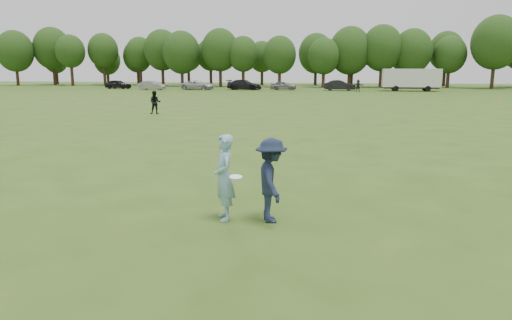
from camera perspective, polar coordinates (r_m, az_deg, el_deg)
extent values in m
plane|color=#314F16|center=(9.16, 3.69, -8.78)|extent=(200.00, 200.00, 0.00)
imported|color=#83B4CB|center=(9.58, -3.99, -2.19)|extent=(0.67, 0.78, 1.82)
imported|color=#1B253C|center=(9.44, 1.92, -2.54)|extent=(0.97, 1.28, 1.77)
imported|color=black|center=(33.35, -12.49, 7.03)|extent=(0.95, 0.83, 1.63)
imported|color=#252525|center=(66.85, 12.65, 9.06)|extent=(1.59, 0.56, 1.69)
imported|color=black|center=(78.29, -16.86, 9.05)|extent=(4.47, 2.29, 1.46)
imported|color=gray|center=(72.88, -12.91, 9.08)|extent=(4.27, 1.85, 1.37)
imported|color=#B4B3B8|center=(71.96, -7.29, 9.26)|extent=(5.23, 2.68, 1.41)
imported|color=black|center=(71.18, -1.48, 9.38)|extent=(5.53, 2.75, 1.54)
imported|color=slate|center=(70.56, 3.44, 9.27)|extent=(4.04, 1.79, 1.35)
imported|color=black|center=(69.61, 10.42, 9.16)|extent=(4.73, 1.77, 1.54)
cone|color=orange|center=(54.08, 27.85, 6.83)|extent=(0.28, 0.28, 0.30)
cylinder|color=white|center=(9.32, -2.54, -2.15)|extent=(0.31, 0.31, 0.07)
cube|color=silver|center=(70.58, 18.82, 9.69)|extent=(8.00, 2.50, 2.60)
cube|color=black|center=(70.62, 18.75, 8.56)|extent=(7.60, 2.30, 0.25)
cylinder|color=black|center=(69.09, 17.07, 8.53)|extent=(0.80, 0.25, 0.80)
cylinder|color=black|center=(71.57, 16.84, 8.62)|extent=(0.80, 0.25, 0.80)
cylinder|color=black|center=(69.75, 20.70, 8.32)|extent=(0.80, 0.25, 0.80)
cylinder|color=black|center=(72.21, 20.34, 8.42)|extent=(0.80, 0.25, 0.80)
cube|color=#333333|center=(70.11, 15.15, 8.79)|extent=(1.20, 0.15, 0.12)
cylinder|color=#332114|center=(101.58, -27.66, 9.28)|extent=(0.56, 0.56, 3.63)
ellipsoid|color=#1E3812|center=(101.62, -27.91, 11.94)|extent=(6.88, 6.88, 7.91)
cylinder|color=#332114|center=(101.97, -23.90, 9.74)|extent=(0.56, 0.56, 4.13)
ellipsoid|color=#1E3812|center=(102.05, -24.14, 12.62)|extent=(7.25, 7.25, 8.34)
cylinder|color=#332114|center=(95.61, -22.00, 9.86)|extent=(0.56, 0.56, 4.18)
ellipsoid|color=#1E3812|center=(95.66, -22.20, 12.48)|extent=(5.42, 5.42, 6.23)
cylinder|color=#332114|center=(96.17, -18.40, 10.13)|extent=(0.56, 0.56, 4.26)
ellipsoid|color=#1E3812|center=(96.23, -18.57, 12.85)|extent=(5.79, 5.79, 6.66)
cylinder|color=#332114|center=(94.55, -14.21, 10.24)|extent=(0.56, 0.56, 3.91)
ellipsoid|color=#1E3812|center=(94.60, -14.33, 12.83)|extent=(5.47, 5.47, 6.29)
cylinder|color=#332114|center=(90.88, -11.56, 10.30)|extent=(0.56, 0.56, 3.83)
ellipsoid|color=#1E3812|center=(90.94, -11.68, 13.31)|extent=(6.75, 6.75, 7.76)
cylinder|color=#332114|center=(86.40, -9.21, 10.15)|extent=(0.56, 0.56, 3.25)
ellipsoid|color=#1E3812|center=(86.44, -9.30, 13.13)|extent=(6.76, 6.76, 7.78)
cylinder|color=#332114|center=(84.72, -4.47, 10.39)|extent=(0.56, 0.56, 3.71)
ellipsoid|color=#1E3812|center=(84.78, -4.52, 13.56)|extent=(6.68, 6.68, 7.68)
cylinder|color=#332114|center=(83.37, -1.61, 10.32)|extent=(0.56, 0.56, 3.46)
ellipsoid|color=#1E3812|center=(83.40, -1.62, 13.11)|extent=(5.49, 5.49, 6.31)
cylinder|color=#332114|center=(82.16, 2.95, 10.18)|extent=(0.56, 0.56, 3.14)
ellipsoid|color=#1E3812|center=(82.18, 2.98, 12.99)|extent=(5.78, 5.78, 6.64)
cylinder|color=#332114|center=(81.30, 8.41, 10.02)|extent=(0.56, 0.56, 3.01)
ellipsoid|color=#1E3812|center=(81.31, 8.49, 12.72)|extent=(5.46, 5.46, 6.28)
cylinder|color=#332114|center=(83.66, 11.54, 10.02)|extent=(0.56, 0.56, 3.23)
ellipsoid|color=#1E3812|center=(83.71, 11.67, 13.25)|extent=(7.29, 7.29, 8.38)
cylinder|color=#332114|center=(83.85, 15.31, 10.04)|extent=(0.56, 0.56, 3.77)
ellipsoid|color=#1E3812|center=(83.92, 15.48, 13.34)|extent=(6.95, 6.95, 8.00)
cylinder|color=#332114|center=(85.04, 18.76, 9.71)|extent=(0.56, 0.56, 3.33)
ellipsoid|color=#1E3812|center=(85.08, 18.96, 12.74)|extent=(6.71, 6.71, 7.71)
cylinder|color=#332114|center=(86.41, 22.86, 9.41)|extent=(0.56, 0.56, 3.22)
ellipsoid|color=#1E3812|center=(86.43, 23.06, 12.03)|extent=(5.54, 5.54, 6.37)
cylinder|color=#332114|center=(85.15, 27.47, 9.33)|extent=(0.56, 0.56, 4.15)
ellipsoid|color=#1E3812|center=(85.25, 27.80, 12.88)|extent=(7.59, 7.59, 8.73)
cylinder|color=#332114|center=(107.70, -23.62, 9.49)|extent=(0.56, 0.56, 2.97)
ellipsoid|color=#1E3812|center=(107.70, -23.77, 11.37)|extent=(4.85, 4.85, 5.58)
cylinder|color=#332114|center=(102.99, -18.00, 9.76)|extent=(0.56, 0.56, 2.73)
ellipsoid|color=#1E3812|center=(102.99, -18.13, 11.81)|extent=(5.45, 5.45, 6.27)
cylinder|color=#332114|center=(98.23, -14.50, 10.06)|extent=(0.56, 0.56, 3.25)
ellipsoid|color=#1E3812|center=(98.25, -14.62, 12.41)|extent=(5.68, 5.68, 6.53)
cylinder|color=#332114|center=(97.44, -8.41, 10.39)|extent=(0.56, 0.56, 3.62)
ellipsoid|color=#1E3812|center=(97.47, -8.48, 12.90)|extent=(5.80, 5.80, 6.67)
cylinder|color=#332114|center=(93.40, -5.66, 10.42)|extent=(0.56, 0.56, 3.61)
ellipsoid|color=#1E3812|center=(93.44, -5.71, 12.98)|extent=(5.58, 5.58, 6.42)
cylinder|color=#332114|center=(91.70, 0.75, 10.36)|extent=(0.56, 0.56, 3.29)
ellipsoid|color=#1E3812|center=(91.72, 0.75, 12.79)|extent=(5.30, 5.30, 6.09)
cylinder|color=#332114|center=(92.06, 7.43, 10.27)|extent=(0.56, 0.56, 3.28)
ellipsoid|color=#1E3812|center=(92.10, 7.51, 13.08)|extent=(6.78, 6.78, 7.79)
cylinder|color=#332114|center=(90.45, 11.85, 10.05)|extent=(0.56, 0.56, 3.11)
ellipsoid|color=#1E3812|center=(90.46, 11.95, 12.48)|extent=(5.34, 5.34, 6.14)
cylinder|color=#332114|center=(92.60, 17.76, 9.90)|extent=(0.56, 0.56, 3.50)
ellipsoid|color=#1E3812|center=(92.62, 17.90, 12.25)|extent=(4.82, 4.82, 5.54)
cylinder|color=#332114|center=(94.50, 22.46, 9.70)|extent=(0.56, 0.56, 3.80)
ellipsoid|color=#1E3812|center=(94.55, 22.67, 12.48)|extent=(6.34, 6.34, 7.29)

